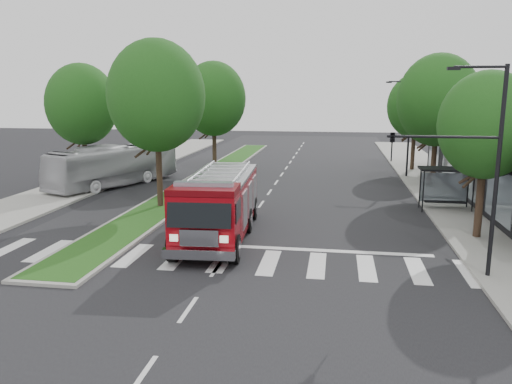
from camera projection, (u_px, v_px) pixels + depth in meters
ground at (236, 240)px, 24.11m from camera, size 140.00×140.00×0.00m
sidewalk_right at (459, 203)px, 31.82m from camera, size 5.00×80.00×0.15m
sidewalk_left at (67, 190)px, 36.05m from camera, size 5.00×80.00×0.15m
median at (209, 176)px, 42.47m from camera, size 3.00×50.00×0.15m
bus_shelter at (446, 177)px, 29.85m from camera, size 3.20×1.60×2.61m
tree_right_near at (486, 125)px, 23.17m from camera, size 4.40×4.40×8.05m
tree_right_mid at (438, 100)px, 34.60m from camera, size 5.60×5.60×9.72m
tree_right_far at (416, 106)px, 44.41m from camera, size 5.00×5.00×8.73m
tree_median_near at (156, 96)px, 29.53m from camera, size 5.80×5.80×10.16m
tree_median_far at (214, 99)px, 43.15m from camera, size 5.60×5.60×9.72m
tree_left_mid at (82, 104)px, 36.73m from camera, size 5.20×5.20×9.16m
streetlight_right_near at (473, 157)px, 18.31m from camera, size 4.08×0.22×8.00m
streetlight_right_far at (407, 124)px, 40.98m from camera, size 2.11×0.20×8.00m
fire_engine at (219, 205)px, 24.33m from camera, size 3.54×9.90×3.38m
city_bus at (115, 165)px, 37.92m from camera, size 6.74×11.43×3.14m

